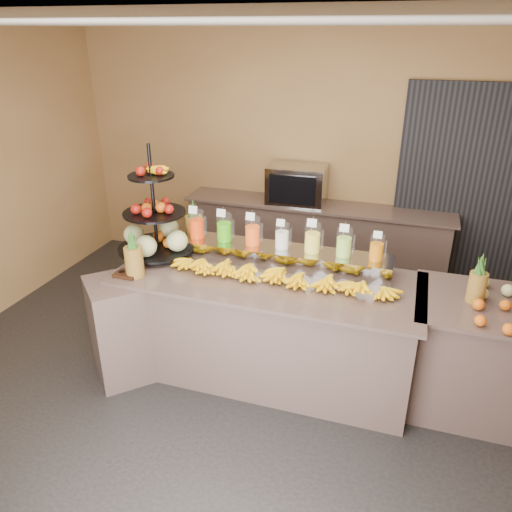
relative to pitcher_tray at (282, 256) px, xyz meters
The scene contains 20 objects.
ground 1.16m from the pitcher_tray, 94.19° to the right, with size 6.00×6.00×0.00m, color black.
room_envelope 0.91m from the pitcher_tray, 54.88° to the left, with size 6.04×5.02×2.82m.
buffet_counter 0.65m from the pitcher_tray, 116.25° to the right, with size 2.75×1.25×0.93m.
right_counter 1.75m from the pitcher_tray, ahead, with size 1.08×0.88×0.93m.
back_ledge 1.76m from the pitcher_tray, 91.46° to the left, with size 3.10×0.55×0.93m.
pitcher_tray is the anchor object (origin of this frame).
juice_pitcher_orange_a 0.80m from the pitcher_tray, behind, with size 0.13×0.14×0.32m.
juice_pitcher_green 0.55m from the pitcher_tray, behind, with size 0.13×0.14×0.32m.
juice_pitcher_orange_b 0.32m from the pitcher_tray, behind, with size 0.13×0.14×0.32m.
juice_pitcher_milk 0.17m from the pitcher_tray, 101.69° to the right, with size 0.12×0.12×0.29m.
juice_pitcher_lemon 0.32m from the pitcher_tray, ahead, with size 0.13×0.14×0.32m.
juice_pitcher_lime 0.55m from the pitcher_tray, ahead, with size 0.13×0.13×0.31m.
juice_pitcher_orange_c 0.80m from the pitcher_tray, ahead, with size 0.11×0.12×0.28m.
banana_heap 0.31m from the pitcher_tray, 79.92° to the right, with size 1.84×0.17×0.15m.
fruit_stand 1.09m from the pitcher_tray, behind, with size 0.84×0.84×0.98m.
condiment_caddy 1.30m from the pitcher_tray, 151.89° to the right, with size 0.19×0.14×0.03m, color black.
pineapple_left_a 1.23m from the pitcher_tray, 151.30° to the right, with size 0.15×0.15×0.41m.
pineapple_left_b 0.88m from the pitcher_tray, behind, with size 0.16×0.16×0.45m.
right_fruit_pile 1.70m from the pitcher_tray, 10.97° to the right, with size 0.44×0.42×0.23m.
oven_warmer 1.70m from the pitcher_tray, 99.46° to the left, with size 0.65×0.46×0.43m, color gray.
Camera 1 is at (1.04, -3.17, 2.77)m, focal length 35.00 mm.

